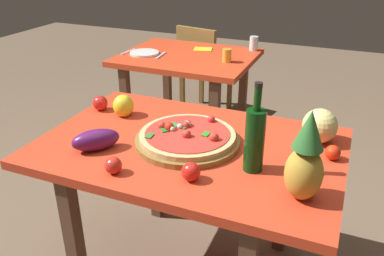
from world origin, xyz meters
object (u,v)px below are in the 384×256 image
Objects in this scene: pizza at (187,135)px; melon at (320,126)px; background_table at (188,70)px; wine_bottle at (255,138)px; tomato_by_bottle at (191,172)px; pizza_board at (188,140)px; drinking_glass_juice at (227,55)px; tomato_at_corner at (333,152)px; tomato_near_board at (113,165)px; dinner_plate at (144,53)px; fork_utensil at (128,52)px; napkin_folded at (203,49)px; display_table at (190,162)px; dining_chair at (202,66)px; drinking_glass_water at (254,43)px; pineapple_left at (305,161)px; knife_utensil at (161,55)px; tomato_beside_pepper at (100,103)px; eggplant at (96,140)px; bell_pepper at (123,106)px.

melon is at bearing 23.94° from pizza.
wine_bottle is (0.87, -1.40, 0.25)m from background_table.
tomato_by_bottle is at bearing -139.79° from wine_bottle.
drinking_glass_juice is at bearing 100.42° from pizza_board.
tomato_at_corner is at bearing -54.28° from drinking_glass_juice.
tomato_near_board is 0.30× the size of dinner_plate.
fork_utensil is 1.29× the size of napkin_folded.
fork_utensil is (-1.01, 1.19, -0.04)m from pizza.
dining_chair is (-0.69, 1.93, -0.19)m from display_table.
wine_bottle reaches higher than pizza.
tomato_near_board is 1.95m from drinking_glass_water.
pineapple_left is at bearing 131.63° from dining_chair.
pizza is at bearing -54.02° from dinner_plate.
pizza is at bearing -63.82° from knife_utensil.
tomato_beside_pepper is 1.52m from drinking_glass_water.
background_table is 0.56m from drinking_glass_water.
napkin_folded is at bearing 128.27° from tomato_at_corner.
background_table is (-0.57, 1.30, -0.02)m from display_table.
display_table is 1.41m from knife_utensil.
wine_bottle is 0.66m from eggplant.
tomato_at_corner is (1.00, -0.05, -0.02)m from bell_pepper.
dining_chair reaches higher than tomato_near_board.
drinking_glass_juice reaches higher than tomato_near_board.
dining_chair is 2.34m from tomato_near_board.
tomato_beside_pepper is (-0.39, 0.49, 0.01)m from tomato_near_board.
tomato_at_corner is at bearing 76.38° from pineapple_left.
display_table is 0.60m from tomato_at_corner.
dining_chair is 5.64× the size of melon.
tomato_near_board is at bearing -170.66° from pineapple_left.
tomato_beside_pepper is 1.13m from fork_utensil.
eggplant is at bearing 172.22° from tomato_by_bottle.
dinner_plate is (-0.73, -0.42, -0.05)m from drinking_glass_water.
wine_bottle reaches higher than pineapple_left.
tomato_at_corner reaches higher than fork_utensil.
tomato_by_bottle is 0.30m from tomato_near_board.
melon reaches higher than eggplant.
pizza_board is at bearing -45.17° from fork_utensil.
melon is (1.08, -1.07, 0.19)m from background_table.
background_table is 1.71m from tomato_by_bottle.
background_table is at bearing 113.17° from pizza_board.
drinking_glass_juice is 0.38m from napkin_folded.
pineapple_left is 1.95m from drinking_glass_water.
tomato_beside_pepper is at bearing 160.48° from pineapple_left.
tomato_by_bottle is (0.54, -0.41, -0.02)m from bell_pepper.
display_table is at bearing -66.46° from background_table.
knife_utensil is at bearing -144.48° from drinking_glass_water.
dinner_plate is (-1.46, 1.10, -0.02)m from tomato_at_corner.
drinking_glass_water is at bearing 104.65° from wine_bottle.
knife_utensil reaches higher than background_table.
knife_utensil is (-0.59, -0.42, -0.05)m from drinking_glass_water.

